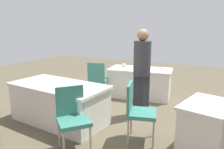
# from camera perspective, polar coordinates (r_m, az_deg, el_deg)

# --- Properties ---
(ground_plane) EXTENTS (14.40, 14.40, 0.00)m
(ground_plane) POSITION_cam_1_polar(r_m,az_deg,el_deg) (4.42, -0.57, -11.51)
(ground_plane) COLOR brown
(table_foreground) EXTENTS (1.68, 1.00, 0.75)m
(table_foreground) POSITION_cam_1_polar(r_m,az_deg,el_deg) (5.66, 7.44, -2.14)
(table_foreground) COLOR silver
(table_foreground) RESTS_ON ground
(table_mid_right) EXTENTS (1.96, 1.09, 0.75)m
(table_mid_right) POSITION_cam_1_polar(r_m,az_deg,el_deg) (4.28, -13.85, -7.34)
(table_mid_right) COLOR silver
(table_mid_right) RESTS_ON ground
(chair_near_front) EXTENTS (0.62, 0.62, 0.95)m
(chair_near_front) POSITION_cam_1_polar(r_m,az_deg,el_deg) (3.25, -10.52, -10.52)
(chair_near_front) COLOR #9E9993
(chair_near_front) RESTS_ON ground
(chair_tucked_left) EXTENTS (0.54, 0.54, 0.97)m
(chair_tucked_left) POSITION_cam_1_polar(r_m,az_deg,el_deg) (5.30, -3.87, -1.01)
(chair_tucked_left) COLOR #9E9993
(chair_tucked_left) RESTS_ON ground
(chair_aisle) EXTENTS (0.54, 0.54, 0.95)m
(chair_aisle) POSITION_cam_1_polar(r_m,az_deg,el_deg) (3.44, 6.81, -9.00)
(chair_aisle) COLOR #9E9993
(chair_aisle) RESTS_ON ground
(person_attendee_standing) EXTENTS (0.45, 0.45, 1.77)m
(person_attendee_standing) POSITION_cam_1_polar(r_m,az_deg,el_deg) (4.31, 7.95, 1.57)
(person_attendee_standing) COLOR #26262D
(person_attendee_standing) RESTS_ON ground
(laptop_silver) EXTENTS (0.33, 0.31, 0.21)m
(laptop_silver) POSITION_cam_1_polar(r_m,az_deg,el_deg) (5.59, 6.93, 2.00)
(laptop_silver) COLOR silver
(laptop_silver) RESTS_ON table_foreground
(yarn_ball) EXTENTS (0.11, 0.11, 0.11)m
(yarn_ball) POSITION_cam_1_polar(r_m,az_deg,el_deg) (5.76, 3.12, 2.51)
(yarn_ball) COLOR beige
(yarn_ball) RESTS_ON table_foreground
(scissors_red) EXTENTS (0.10, 0.18, 0.01)m
(scissors_red) POSITION_cam_1_polar(r_m,az_deg,el_deg) (5.64, 12.60, 1.50)
(scissors_red) COLOR red
(scissors_red) RESTS_ON table_foreground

